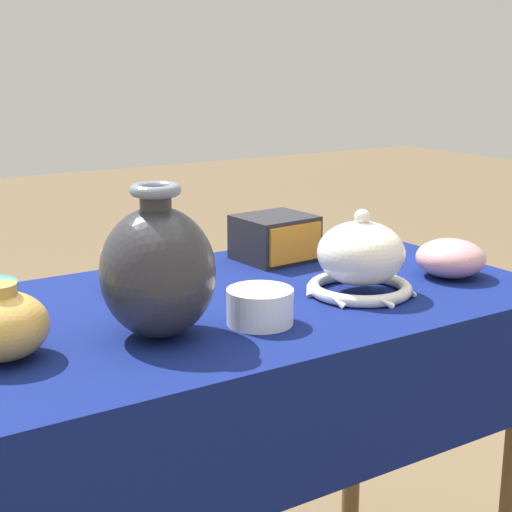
{
  "coord_description": "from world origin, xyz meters",
  "views": [
    {
      "loc": [
        -0.69,
        -1.13,
        1.2
      ],
      "look_at": [
        -0.01,
        -0.07,
        0.88
      ],
      "focal_mm": 55.0,
      "sensor_mm": 36.0,
      "label": 1
    }
  ],
  "objects_px": {
    "vase_dome_bell": "(361,261)",
    "bowl_shallow_rose": "(451,258)",
    "pot_squat_porcelain": "(260,306)",
    "jar_round_ochre": "(2,325)",
    "mosaic_tile_box": "(275,238)",
    "vase_tall_bulbous": "(158,270)",
    "pot_squat_celadon": "(143,267)"
  },
  "relations": [
    {
      "from": "mosaic_tile_box",
      "to": "pot_squat_celadon",
      "type": "relative_size",
      "value": 1.06
    },
    {
      "from": "jar_round_ochre",
      "to": "pot_squat_porcelain",
      "type": "xyz_separation_m",
      "value": [
        0.38,
        -0.07,
        -0.02
      ]
    },
    {
      "from": "mosaic_tile_box",
      "to": "pot_squat_celadon",
      "type": "distance_m",
      "value": 0.31
    },
    {
      "from": "vase_tall_bulbous",
      "to": "bowl_shallow_rose",
      "type": "relative_size",
      "value": 1.75
    },
    {
      "from": "mosaic_tile_box",
      "to": "jar_round_ochre",
      "type": "xyz_separation_m",
      "value": [
        -0.63,
        -0.26,
        0.0
      ]
    },
    {
      "from": "vase_dome_bell",
      "to": "vase_tall_bulbous",
      "type": "bearing_deg",
      "value": -179.35
    },
    {
      "from": "bowl_shallow_rose",
      "to": "mosaic_tile_box",
      "type": "bearing_deg",
      "value": 125.98
    },
    {
      "from": "vase_tall_bulbous",
      "to": "pot_squat_porcelain",
      "type": "distance_m",
      "value": 0.18
    },
    {
      "from": "vase_dome_bell",
      "to": "jar_round_ochre",
      "type": "height_order",
      "value": "vase_dome_bell"
    },
    {
      "from": "vase_tall_bulbous",
      "to": "vase_dome_bell",
      "type": "distance_m",
      "value": 0.4
    },
    {
      "from": "jar_round_ochre",
      "to": "bowl_shallow_rose",
      "type": "bearing_deg",
      "value": -2.28
    },
    {
      "from": "vase_tall_bulbous",
      "to": "bowl_shallow_rose",
      "type": "height_order",
      "value": "vase_tall_bulbous"
    },
    {
      "from": "vase_tall_bulbous",
      "to": "pot_squat_celadon",
      "type": "xyz_separation_m",
      "value": [
        0.09,
        0.26,
        -0.07
      ]
    },
    {
      "from": "vase_dome_bell",
      "to": "jar_round_ochre",
      "type": "relative_size",
      "value": 1.52
    },
    {
      "from": "vase_tall_bulbous",
      "to": "jar_round_ochre",
      "type": "bearing_deg",
      "value": 171.75
    },
    {
      "from": "bowl_shallow_rose",
      "to": "pot_squat_celadon",
      "type": "xyz_separation_m",
      "value": [
        -0.52,
        0.26,
        -0.0
      ]
    },
    {
      "from": "jar_round_ochre",
      "to": "vase_tall_bulbous",
      "type": "bearing_deg",
      "value": -8.25
    },
    {
      "from": "vase_dome_bell",
      "to": "pot_squat_celadon",
      "type": "height_order",
      "value": "vase_dome_bell"
    },
    {
      "from": "vase_tall_bulbous",
      "to": "bowl_shallow_rose",
      "type": "bearing_deg",
      "value": -0.08
    },
    {
      "from": "bowl_shallow_rose",
      "to": "pot_squat_porcelain",
      "type": "bearing_deg",
      "value": -175.75
    },
    {
      "from": "mosaic_tile_box",
      "to": "bowl_shallow_rose",
      "type": "distance_m",
      "value": 0.36
    },
    {
      "from": "vase_dome_bell",
      "to": "bowl_shallow_rose",
      "type": "distance_m",
      "value": 0.22
    },
    {
      "from": "pot_squat_porcelain",
      "to": "bowl_shallow_rose",
      "type": "bearing_deg",
      "value": 4.25
    },
    {
      "from": "vase_tall_bulbous",
      "to": "mosaic_tile_box",
      "type": "bearing_deg",
      "value": 35.45
    },
    {
      "from": "vase_tall_bulbous",
      "to": "pot_squat_celadon",
      "type": "height_order",
      "value": "vase_tall_bulbous"
    },
    {
      "from": "jar_round_ochre",
      "to": "pot_squat_porcelain",
      "type": "relative_size",
      "value": 1.24
    },
    {
      "from": "jar_round_ochre",
      "to": "pot_squat_celadon",
      "type": "relative_size",
      "value": 0.89
    },
    {
      "from": "jar_round_ochre",
      "to": "pot_squat_celadon",
      "type": "distance_m",
      "value": 0.39
    },
    {
      "from": "vase_dome_bell",
      "to": "mosaic_tile_box",
      "type": "bearing_deg",
      "value": 88.1
    },
    {
      "from": "vase_tall_bulbous",
      "to": "pot_squat_celadon",
      "type": "distance_m",
      "value": 0.28
    },
    {
      "from": "bowl_shallow_rose",
      "to": "pot_squat_porcelain",
      "type": "height_order",
      "value": "bowl_shallow_rose"
    },
    {
      "from": "jar_round_ochre",
      "to": "bowl_shallow_rose",
      "type": "distance_m",
      "value": 0.84
    }
  ]
}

